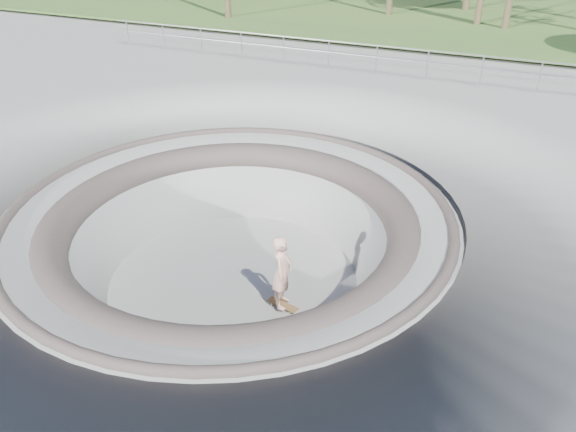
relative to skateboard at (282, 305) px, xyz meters
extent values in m
plane|color=gray|center=(-1.55, 0.54, 1.84)|extent=(180.00, 180.00, 0.00)
torus|color=gray|center=(-1.55, 0.54, -0.16)|extent=(14.00, 14.00, 4.00)
cylinder|color=gray|center=(-1.55, 0.54, -0.11)|extent=(6.60, 6.60, 0.10)
torus|color=#504640|center=(-1.55, 0.54, 1.82)|extent=(10.24, 10.24, 0.24)
torus|color=#504640|center=(-1.55, 0.54, 1.39)|extent=(8.91, 8.91, 0.81)
ellipsoid|color=olive|center=(-23.55, 55.54, -4.60)|extent=(50.40, 36.00, 23.40)
ellipsoid|color=olive|center=(6.45, 60.54, -6.03)|extent=(61.60, 44.00, 28.60)
cylinder|color=gray|center=(-1.55, 12.54, 3.01)|extent=(25.00, 0.05, 0.05)
cylinder|color=gray|center=(-1.55, 12.54, 2.56)|extent=(25.00, 0.05, 0.05)
cube|color=brown|center=(0.00, 0.00, 0.01)|extent=(0.80, 0.37, 0.02)
cylinder|color=silver|center=(0.00, 0.00, -0.03)|extent=(0.07, 0.16, 0.03)
cylinder|color=silver|center=(0.00, 0.00, -0.03)|extent=(0.07, 0.16, 0.03)
cylinder|color=beige|center=(0.00, 0.00, -0.03)|extent=(0.06, 0.04, 0.06)
cylinder|color=beige|center=(0.00, 0.00, -0.03)|extent=(0.06, 0.04, 0.06)
cylinder|color=beige|center=(0.00, 0.00, -0.03)|extent=(0.06, 0.04, 0.06)
cylinder|color=beige|center=(0.00, 0.00, -0.03)|extent=(0.06, 0.04, 0.06)
imported|color=#ECB099|center=(0.00, 0.00, 0.91)|extent=(0.56, 0.73, 1.79)
camera|label=1|loc=(4.16, -9.18, 8.18)|focal=35.00mm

